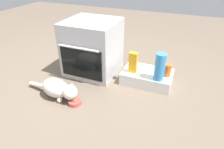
# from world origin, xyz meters

# --- Properties ---
(ground) EXTENTS (8.00, 8.00, 0.00)m
(ground) POSITION_xyz_m (0.00, 0.00, 0.00)
(ground) COLOR #6B5B4C
(oven) EXTENTS (0.60, 0.63, 0.66)m
(oven) POSITION_xyz_m (-0.03, 0.41, 0.33)
(oven) COLOR #B7BABF
(oven) RESTS_ON ground
(pantry_cabinet) EXTENTS (0.56, 0.36, 0.14)m
(pantry_cabinet) POSITION_xyz_m (0.67, 0.41, 0.07)
(pantry_cabinet) COLOR white
(pantry_cabinet) RESTS_ON ground
(food_bowl) EXTENTS (0.13, 0.13, 0.07)m
(food_bowl) POSITION_xyz_m (0.10, -0.26, 0.03)
(food_bowl) COLOR #C64C47
(food_bowl) RESTS_ON ground
(cat) EXTENTS (0.66, 0.23, 0.22)m
(cat) POSITION_xyz_m (-0.11, -0.24, 0.11)
(cat) COLOR silver
(cat) RESTS_ON ground
(juice_carton) EXTENTS (0.09, 0.06, 0.24)m
(juice_carton) POSITION_xyz_m (0.51, 0.34, 0.26)
(juice_carton) COLOR orange
(juice_carton) RESTS_ON pantry_cabinet
(sauce_jar) EXTENTS (0.08, 0.08, 0.14)m
(sauce_jar) POSITION_xyz_m (0.88, 0.40, 0.21)
(sauce_jar) COLOR #D16023
(sauce_jar) RESTS_ON pantry_cabinet
(water_bottle) EXTENTS (0.11, 0.11, 0.30)m
(water_bottle) POSITION_xyz_m (0.81, 0.29, 0.29)
(water_bottle) COLOR #388CD1
(water_bottle) RESTS_ON pantry_cabinet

